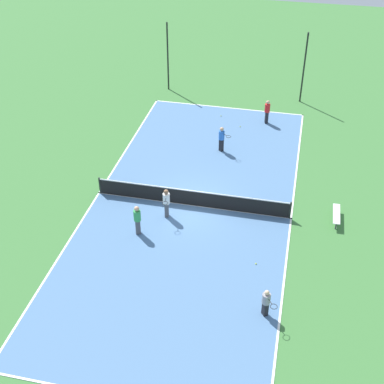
{
  "coord_description": "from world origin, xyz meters",
  "views": [
    {
      "loc": [
        5.04,
        -22.72,
        17.47
      ],
      "look_at": [
        0.0,
        0.0,
        0.9
      ],
      "focal_mm": 50.0,
      "sensor_mm": 36.0,
      "label": 1
    }
  ],
  "objects_px": {
    "bench": "(336,214)",
    "fence_post_back_right": "(304,68)",
    "player_near_white": "(166,201)",
    "player_near_blue": "(222,137)",
    "player_coach_red": "(267,110)",
    "tennis_ball_left_sideline": "(240,126)",
    "player_baseline_gray": "(266,301)",
    "fence_post_back_left": "(168,57)",
    "tennis_ball_far_baseline": "(256,264)",
    "player_far_green": "(137,218)",
    "tennis_net": "(192,197)",
    "tennis_ball_right_alley": "(221,116)"
  },
  "relations": [
    {
      "from": "bench",
      "to": "fence_post_back_right",
      "type": "bearing_deg",
      "value": 10.68
    },
    {
      "from": "player_near_white",
      "to": "player_near_blue",
      "type": "height_order",
      "value": "player_near_white"
    },
    {
      "from": "fence_post_back_right",
      "to": "player_near_blue",
      "type": "bearing_deg",
      "value": -118.35
    },
    {
      "from": "player_coach_red",
      "to": "tennis_ball_left_sideline",
      "type": "bearing_deg",
      "value": 104.72
    },
    {
      "from": "player_baseline_gray",
      "to": "fence_post_back_left",
      "type": "xyz_separation_m",
      "value": [
        -9.72,
        21.17,
        1.78
      ]
    },
    {
      "from": "player_baseline_gray",
      "to": "tennis_ball_far_baseline",
      "type": "height_order",
      "value": "player_baseline_gray"
    },
    {
      "from": "player_near_white",
      "to": "fence_post_back_right",
      "type": "distance_m",
      "value": 16.73
    },
    {
      "from": "player_baseline_gray",
      "to": "tennis_ball_left_sideline",
      "type": "distance_m",
      "value": 16.65
    },
    {
      "from": "player_baseline_gray",
      "to": "player_coach_red",
      "type": "xyz_separation_m",
      "value": [
        -1.77,
        17.25,
        0.16
      ]
    },
    {
      "from": "player_near_blue",
      "to": "player_far_green",
      "type": "bearing_deg",
      "value": -70.42
    },
    {
      "from": "bench",
      "to": "fence_post_back_left",
      "type": "relative_size",
      "value": 0.34
    },
    {
      "from": "tennis_net",
      "to": "fence_post_back_right",
      "type": "height_order",
      "value": "fence_post_back_right"
    },
    {
      "from": "player_far_green",
      "to": "tennis_ball_right_alley",
      "type": "distance_m",
      "value": 13.7
    },
    {
      "from": "tennis_ball_right_alley",
      "to": "fence_post_back_right",
      "type": "height_order",
      "value": "fence_post_back_right"
    },
    {
      "from": "tennis_net",
      "to": "player_near_blue",
      "type": "height_order",
      "value": "player_near_blue"
    },
    {
      "from": "tennis_net",
      "to": "player_coach_red",
      "type": "height_order",
      "value": "player_coach_red"
    },
    {
      "from": "tennis_ball_left_sideline",
      "to": "tennis_ball_right_alley",
      "type": "height_order",
      "value": "same"
    },
    {
      "from": "bench",
      "to": "fence_post_back_left",
      "type": "distance_m",
      "value": 18.92
    },
    {
      "from": "player_near_white",
      "to": "fence_post_back_right",
      "type": "relative_size",
      "value": 0.33
    },
    {
      "from": "fence_post_back_right",
      "to": "tennis_ball_far_baseline",
      "type": "bearing_deg",
      "value": -93.3
    },
    {
      "from": "player_near_white",
      "to": "tennis_ball_right_alley",
      "type": "relative_size",
      "value": 24.96
    },
    {
      "from": "player_baseline_gray",
      "to": "player_far_green",
      "type": "distance_m",
      "value": 7.93
    },
    {
      "from": "bench",
      "to": "fence_post_back_right",
      "type": "height_order",
      "value": "fence_post_back_right"
    },
    {
      "from": "player_near_blue",
      "to": "bench",
      "type": "bearing_deg",
      "value": -2.14
    },
    {
      "from": "tennis_net",
      "to": "tennis_ball_left_sideline",
      "type": "distance_m",
      "value": 9.46
    },
    {
      "from": "fence_post_back_left",
      "to": "player_coach_red",
      "type": "bearing_deg",
      "value": -26.24
    },
    {
      "from": "player_near_white",
      "to": "tennis_ball_left_sideline",
      "type": "distance_m",
      "value": 10.9
    },
    {
      "from": "fence_post_back_right",
      "to": "player_coach_red",
      "type": "bearing_deg",
      "value": -117.89
    },
    {
      "from": "tennis_ball_right_alley",
      "to": "fence_post_back_left",
      "type": "relative_size",
      "value": 0.01
    },
    {
      "from": "player_coach_red",
      "to": "fence_post_back_left",
      "type": "height_order",
      "value": "fence_post_back_left"
    },
    {
      "from": "player_near_blue",
      "to": "fence_post_back_left",
      "type": "distance_m",
      "value": 10.09
    },
    {
      "from": "player_coach_red",
      "to": "player_baseline_gray",
      "type": "bearing_deg",
      "value": 170.0
    },
    {
      "from": "tennis_net",
      "to": "tennis_ball_far_baseline",
      "type": "height_order",
      "value": "tennis_net"
    },
    {
      "from": "bench",
      "to": "tennis_ball_right_alley",
      "type": "bearing_deg",
      "value": 37.57
    },
    {
      "from": "bench",
      "to": "fence_post_back_left",
      "type": "height_order",
      "value": "fence_post_back_left"
    },
    {
      "from": "player_far_green",
      "to": "fence_post_back_right",
      "type": "relative_size",
      "value": 0.33
    },
    {
      "from": "player_coach_red",
      "to": "player_near_white",
      "type": "bearing_deg",
      "value": 144.96
    },
    {
      "from": "player_baseline_gray",
      "to": "tennis_ball_right_alley",
      "type": "height_order",
      "value": "player_baseline_gray"
    },
    {
      "from": "player_near_white",
      "to": "bench",
      "type": "bearing_deg",
      "value": 90.75
    },
    {
      "from": "player_baseline_gray",
      "to": "player_coach_red",
      "type": "distance_m",
      "value": 17.34
    },
    {
      "from": "player_far_green",
      "to": "tennis_ball_far_baseline",
      "type": "bearing_deg",
      "value": 149.38
    },
    {
      "from": "player_near_blue",
      "to": "tennis_ball_right_alley",
      "type": "relative_size",
      "value": 24.42
    },
    {
      "from": "tennis_ball_far_baseline",
      "to": "tennis_ball_right_alley",
      "type": "xyz_separation_m",
      "value": [
        -4.23,
        14.53,
        0.0
      ]
    },
    {
      "from": "player_far_green",
      "to": "tennis_ball_right_alley",
      "type": "bearing_deg",
      "value": -119.3
    },
    {
      "from": "bench",
      "to": "player_coach_red",
      "type": "bearing_deg",
      "value": 25.19
    },
    {
      "from": "player_near_blue",
      "to": "fence_post_back_right",
      "type": "relative_size",
      "value": 0.32
    },
    {
      "from": "tennis_net",
      "to": "player_coach_red",
      "type": "bearing_deg",
      "value": 74.14
    },
    {
      "from": "player_near_blue",
      "to": "fence_post_back_left",
      "type": "height_order",
      "value": "fence_post_back_left"
    },
    {
      "from": "player_near_white",
      "to": "tennis_ball_right_alley",
      "type": "distance_m",
      "value": 11.93
    },
    {
      "from": "fence_post_back_right",
      "to": "tennis_net",
      "type": "bearing_deg",
      "value": -109.37
    }
  ]
}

